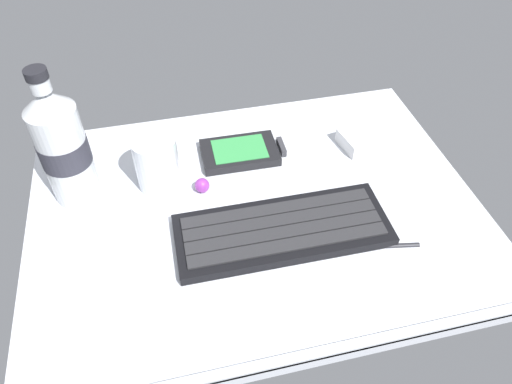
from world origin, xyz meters
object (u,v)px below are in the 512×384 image
object	(u,v)px
juice_cup	(157,165)
stylus_pen	(384,245)
water_bottle	(63,147)
charger_block	(363,139)
trackball_mouse	(202,185)
handheld_device	(244,152)
keyboard	(283,230)

from	to	relation	value
juice_cup	stylus_pen	size ratio (longest dim) A/B	0.89
water_bottle	charger_block	world-z (taller)	water_bottle
charger_block	trackball_mouse	bearing A→B (deg)	-170.34
handheld_device	stylus_pen	xyz separation A→B (cm)	(14.34, -22.50, -0.38)
keyboard	handheld_device	world-z (taller)	keyboard
juice_cup	trackball_mouse	world-z (taller)	juice_cup
water_bottle	stylus_pen	size ratio (longest dim) A/B	2.19
handheld_device	trackball_mouse	bearing A→B (deg)	-139.70
juice_cup	trackball_mouse	size ratio (longest dim) A/B	3.86
keyboard	charger_block	world-z (taller)	charger_block
juice_cup	trackball_mouse	bearing A→B (deg)	-25.64
water_bottle	charger_block	xyz separation A→B (cm)	(44.96, 1.06, -7.81)
juice_cup	charger_block	bearing A→B (deg)	3.10
keyboard	water_bottle	bearing A→B (deg)	152.23
handheld_device	juice_cup	distance (cm)	14.40
trackball_mouse	keyboard	bearing A→B (deg)	-48.94
juice_cup	water_bottle	size ratio (longest dim) A/B	0.41
trackball_mouse	stylus_pen	world-z (taller)	trackball_mouse
juice_cup	trackball_mouse	distance (cm)	7.11
juice_cup	water_bottle	world-z (taller)	water_bottle
keyboard	trackball_mouse	bearing A→B (deg)	131.06
keyboard	trackball_mouse	distance (cm)	14.24
handheld_device	charger_block	xyz separation A→B (cm)	(19.49, -1.88, 0.47)
keyboard	handheld_device	xyz separation A→B (cm)	(-1.69, 17.23, -0.08)
keyboard	stylus_pen	distance (cm)	13.71
trackball_mouse	water_bottle	bearing A→B (deg)	168.69
keyboard	juice_cup	size ratio (longest dim) A/B	3.42
stylus_pen	juice_cup	bearing A→B (deg)	156.19
stylus_pen	charger_block	bearing A→B (deg)	86.19
keyboard	handheld_device	distance (cm)	17.32
keyboard	charger_block	bearing A→B (deg)	40.79
handheld_device	trackball_mouse	xyz separation A→B (cm)	(-7.66, -6.50, 0.37)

